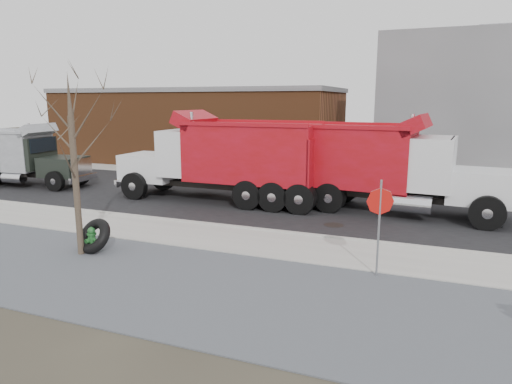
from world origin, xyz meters
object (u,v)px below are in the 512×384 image
at_px(truck_tire, 94,236).
at_px(dump_truck_red_a, 375,163).
at_px(stop_sign, 380,211).
at_px(dump_truck_red_b, 226,157).
at_px(dump_truck_grey, 17,154).
at_px(fire_hydrant, 92,241).

relative_size(truck_tire, dump_truck_red_a, 0.13).
bearing_deg(stop_sign, dump_truck_red_b, 137.94).
relative_size(dump_truck_red_b, dump_truck_grey, 1.31).
bearing_deg(dump_truck_red_a, truck_tire, -125.25).
bearing_deg(dump_truck_red_a, dump_truck_grey, -172.15).
height_order(stop_sign, dump_truck_red_a, dump_truck_red_a).
height_order(truck_tire, dump_truck_grey, dump_truck_grey).
bearing_deg(dump_truck_grey, dump_truck_red_b, -3.20).
bearing_deg(stop_sign, dump_truck_grey, 162.25).
distance_m(truck_tire, dump_truck_grey, 13.50).
bearing_deg(stop_sign, fire_hydrant, -172.02).
bearing_deg(dump_truck_red_b, dump_truck_red_a, -175.13).
bearing_deg(fire_hydrant, dump_truck_grey, 162.41).
bearing_deg(truck_tire, dump_truck_red_a, 49.83).
relative_size(fire_hydrant, dump_truck_red_a, 0.08).
xyz_separation_m(truck_tire, dump_truck_red_b, (0.69, 7.73, 1.51)).
height_order(dump_truck_red_a, dump_truck_grey, dump_truck_red_a).
distance_m(truck_tire, dump_truck_red_b, 7.91).
distance_m(dump_truck_red_a, dump_truck_grey, 18.28).
distance_m(stop_sign, dump_truck_grey, 20.27).
height_order(fire_hydrant, stop_sign, stop_sign).
bearing_deg(truck_tire, fire_hydrant, -155.77).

